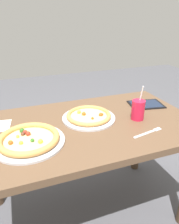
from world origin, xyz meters
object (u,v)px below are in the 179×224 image
Objects in this scene: pizza_near at (29,139)px; drink_cup_colored at (138,110)px; fork at (149,132)px; pizza_far at (89,116)px; tablet at (146,104)px.

pizza_near is 1.68× the size of drink_cup_colored.
fork is at bearing -100.20° from drink_cup_colored.
drink_cup_colored is at bearing 79.80° from fork.
fork is (0.26, -0.28, -0.02)m from pizza_far.
fork is at bearing -121.57° from tablet.
drink_cup_colored reaches higher than pizza_near.
pizza_far is 1.67× the size of fork.
drink_cup_colored is (0.68, 0.05, 0.04)m from pizza_near.
tablet is at bearing 7.96° from pizza_far.
tablet is (0.86, 0.22, -0.02)m from pizza_near.
pizza_near is at bearing -158.30° from pizza_far.
pizza_near is 1.38× the size of tablet.
fork is 0.41m from tablet.
pizza_near is 0.68m from drink_cup_colored.
tablet is at bearing 14.35° from pizza_near.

